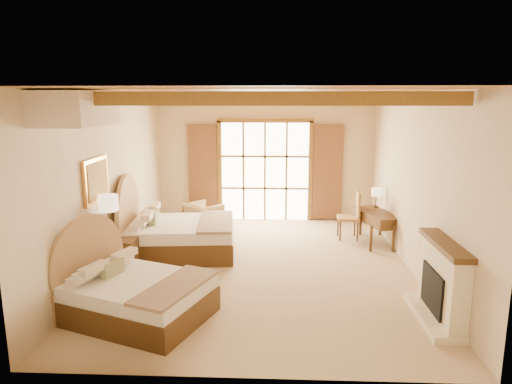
# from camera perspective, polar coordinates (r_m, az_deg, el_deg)

# --- Properties ---
(floor) EXTENTS (7.00, 7.00, 0.00)m
(floor) POSITION_cam_1_polar(r_m,az_deg,el_deg) (8.65, 0.54, -9.29)
(floor) COLOR tan
(floor) RESTS_ON ground
(wall_back) EXTENTS (5.50, 0.00, 5.50)m
(wall_back) POSITION_cam_1_polar(r_m,az_deg,el_deg) (11.68, 1.13, 4.26)
(wall_back) COLOR beige
(wall_back) RESTS_ON ground
(wall_left) EXTENTS (0.00, 7.00, 7.00)m
(wall_left) POSITION_cam_1_polar(r_m,az_deg,el_deg) (8.75, -17.74, 1.28)
(wall_left) COLOR beige
(wall_left) RESTS_ON ground
(wall_right) EXTENTS (0.00, 7.00, 7.00)m
(wall_right) POSITION_cam_1_polar(r_m,az_deg,el_deg) (8.59, 19.23, 0.99)
(wall_right) COLOR beige
(wall_right) RESTS_ON ground
(ceiling) EXTENTS (7.00, 7.00, 0.00)m
(ceiling) POSITION_cam_1_polar(r_m,az_deg,el_deg) (8.09, 0.58, 12.42)
(ceiling) COLOR #B57737
(ceiling) RESTS_ON ground
(ceiling_beams) EXTENTS (5.39, 4.60, 0.18)m
(ceiling_beams) POSITION_cam_1_polar(r_m,az_deg,el_deg) (8.09, 0.58, 11.57)
(ceiling_beams) COLOR olive
(ceiling_beams) RESTS_ON ceiling
(french_doors) EXTENTS (3.95, 0.08, 2.60)m
(french_doors) POSITION_cam_1_polar(r_m,az_deg,el_deg) (11.67, 1.12, 2.52)
(french_doors) COLOR white
(french_doors) RESTS_ON ground
(fireplace) EXTENTS (0.46, 1.40, 1.16)m
(fireplace) POSITION_cam_1_polar(r_m,az_deg,el_deg) (7.00, 22.13, -10.82)
(fireplace) COLOR beige
(fireplace) RESTS_ON ground
(painting) EXTENTS (0.06, 0.95, 0.75)m
(painting) POSITION_cam_1_polar(r_m,az_deg,el_deg) (8.02, -19.31, 1.38)
(painting) COLOR gold
(painting) RESTS_ON wall_left
(canopy_valance) EXTENTS (0.70, 1.40, 0.45)m
(canopy_valance) POSITION_cam_1_polar(r_m,az_deg,el_deg) (6.65, -21.52, 9.69)
(canopy_valance) COLOR beige
(canopy_valance) RESTS_ON ceiling
(bed_near) EXTENTS (2.37, 2.00, 1.24)m
(bed_near) POSITION_cam_1_polar(r_m,az_deg,el_deg) (6.88, -15.65, -12.01)
(bed_near) COLOR #4E3413
(bed_near) RESTS_ON floor
(bed_far) EXTENTS (2.29, 1.80, 1.43)m
(bed_far) POSITION_cam_1_polar(r_m,az_deg,el_deg) (9.37, -10.44, -5.06)
(bed_far) COLOR #4E3413
(bed_far) RESTS_ON floor
(nightstand) EXTENTS (0.53, 0.53, 0.62)m
(nightstand) POSITION_cam_1_polar(r_m,az_deg,el_deg) (8.66, -16.33, -7.59)
(nightstand) COLOR #4E3413
(nightstand) RESTS_ON floor
(floor_lamp) EXTENTS (0.32, 0.32, 1.52)m
(floor_lamp) POSITION_cam_1_polar(r_m,az_deg,el_deg) (7.97, -17.93, -1.97)
(floor_lamp) COLOR #362A16
(floor_lamp) RESTS_ON floor
(armchair) EXTENTS (1.04, 1.05, 0.68)m
(armchair) POSITION_cam_1_polar(r_m,az_deg,el_deg) (10.88, -6.59, -3.11)
(armchair) COLOR #A48456
(armchair) RESTS_ON floor
(ottoman) EXTENTS (0.58, 0.58, 0.36)m
(ottoman) POSITION_cam_1_polar(r_m,az_deg,el_deg) (10.74, -4.75, -4.17)
(ottoman) COLOR tan
(ottoman) RESTS_ON floor
(desk) EXTENTS (0.89, 1.38, 0.69)m
(desk) POSITION_cam_1_polar(r_m,az_deg,el_deg) (10.26, 14.80, -4.17)
(desk) COLOR #4E3413
(desk) RESTS_ON floor
(desk_chair) EXTENTS (0.50, 0.50, 1.07)m
(desk_chair) POSITION_cam_1_polar(r_m,az_deg,el_deg) (10.44, 11.55, -3.95)
(desk_chair) COLOR #A46737
(desk_chair) RESTS_ON floor
(desk_lamp) EXTENTS (0.22, 0.22, 0.43)m
(desk_lamp) POSITION_cam_1_polar(r_m,az_deg,el_deg) (10.58, 14.80, -0.10)
(desk_lamp) COLOR #362A16
(desk_lamp) RESTS_ON desk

